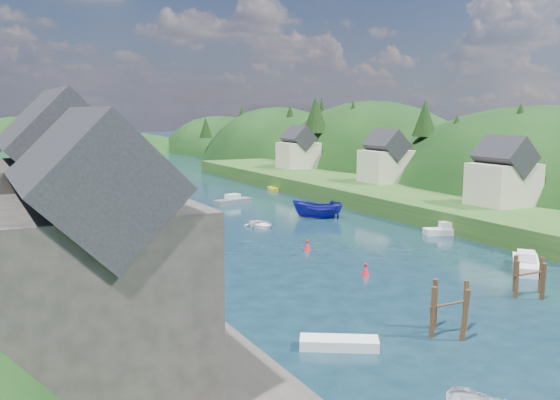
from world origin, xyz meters
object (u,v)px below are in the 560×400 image
channel_buoy_near (366,270)px  channel_buoy_far (307,246)px  piling_cluster_near (449,313)px  piling_cluster_far (529,281)px

channel_buoy_near → channel_buoy_far: (0.30, 10.43, 0.00)m
channel_buoy_near → channel_buoy_far: bearing=88.3°
channel_buoy_far → channel_buoy_near: bearing=-91.7°
piling_cluster_near → channel_buoy_near: size_ratio=3.45×
piling_cluster_near → piling_cluster_far: (10.95, 3.54, -0.21)m
piling_cluster_near → channel_buoy_far: bearing=81.6°
piling_cluster_far → channel_buoy_far: (-7.37, 20.55, -0.64)m
piling_cluster_far → channel_buoy_near: (-7.68, 10.12, -0.64)m
channel_buoy_near → channel_buoy_far: 10.44m
channel_buoy_near → channel_buoy_far: size_ratio=1.00×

